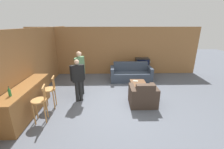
{
  "coord_description": "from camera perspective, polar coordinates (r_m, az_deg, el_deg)",
  "views": [
    {
      "loc": [
        -0.29,
        -4.74,
        2.75
      ],
      "look_at": [
        -0.15,
        0.84,
        0.85
      ],
      "focal_mm": 24.0,
      "sensor_mm": 36.0,
      "label": 1
    }
  ],
  "objects": [
    {
      "name": "table_lamp",
      "position": [
        8.49,
        13.77,
        5.16
      ],
      "size": [
        0.24,
        0.24,
        0.42
      ],
      "color": "brown",
      "rests_on": "tv_unit"
    },
    {
      "name": "wall_left",
      "position": [
        6.83,
        -26.46,
        4.54
      ],
      "size": [
        0.08,
        8.55,
        2.6
      ],
      "color": "#9E6B3D",
      "rests_on": "ground_plane"
    },
    {
      "name": "person_by_window",
      "position": [
        5.97,
        -12.09,
        1.38
      ],
      "size": [
        0.34,
        0.51,
        1.77
      ],
      "color": "black",
      "rests_on": "ground_plane"
    },
    {
      "name": "book_on_table",
      "position": [
        6.56,
        8.92,
        -2.46
      ],
      "size": [
        0.24,
        0.19,
        0.02
      ],
      "color": "#B7AD99",
      "rests_on": "coffee_table"
    },
    {
      "name": "bar_chair_near",
      "position": [
        4.83,
        -25.81,
        -9.69
      ],
      "size": [
        0.5,
        0.5,
        1.1
      ],
      "color": "#B77F42",
      "rests_on": "ground_plane"
    },
    {
      "name": "bar_chair_mid",
      "position": [
        5.46,
        -22.66,
        -5.97
      ],
      "size": [
        0.47,
        0.47,
        1.1
      ],
      "color": "#B77F42",
      "rests_on": "ground_plane"
    },
    {
      "name": "bottle",
      "position": [
        4.71,
        -34.48,
        -5.45
      ],
      "size": [
        0.07,
        0.07,
        0.27
      ],
      "color": "#2D7F3D",
      "rests_on": "bar_counter"
    },
    {
      "name": "armchair_near",
      "position": [
        5.42,
        11.75,
        -8.19
      ],
      "size": [
        0.94,
        0.78,
        0.88
      ],
      "color": "#423328",
      "rests_on": "ground_plane"
    },
    {
      "name": "tv",
      "position": [
        8.43,
        11.47,
        4.62
      ],
      "size": [
        0.71,
        0.48,
        0.44
      ],
      "color": "black",
      "rests_on": "tv_unit"
    },
    {
      "name": "coffee_table",
      "position": [
        6.44,
        10.03,
        -3.57
      ],
      "size": [
        0.63,
        0.86,
        0.39
      ],
      "color": "brown",
      "rests_on": "ground_plane"
    },
    {
      "name": "couch_far",
      "position": [
        7.64,
        7.18,
        0.15
      ],
      "size": [
        2.05,
        0.83,
        0.91
      ],
      "color": "#384251",
      "rests_on": "ground_plane"
    },
    {
      "name": "bar_counter",
      "position": [
        5.43,
        -29.58,
        -8.51
      ],
      "size": [
        0.55,
        2.39,
        0.96
      ],
      "color": "brown",
      "rests_on": "ground_plane"
    },
    {
      "name": "person_by_counter",
      "position": [
        5.49,
        -12.88,
        -1.4
      ],
      "size": [
        0.49,
        0.28,
        1.58
      ],
      "color": "black",
      "rests_on": "ground_plane"
    },
    {
      "name": "tv_unit",
      "position": [
        8.56,
        11.26,
        1.5
      ],
      "size": [
        0.97,
        0.48,
        0.52
      ],
      "color": "#513823",
      "rests_on": "ground_plane"
    },
    {
      "name": "ground_plane",
      "position": [
        5.49,
        1.85,
        -11.3
      ],
      "size": [
        24.0,
        24.0,
        0.0
      ],
      "primitive_type": "plane",
      "color": "#565B66"
    },
    {
      "name": "wall_back",
      "position": [
        8.42,
        0.58,
        8.87
      ],
      "size": [
        9.4,
        0.08,
        2.6
      ],
      "color": "#9E6B3D",
      "rests_on": "ground_plane"
    }
  ]
}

